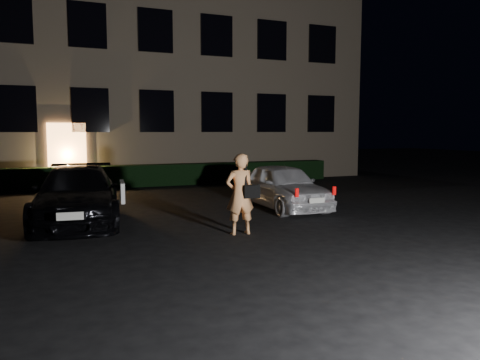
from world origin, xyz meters
name	(u,v)px	position (x,y,z in m)	size (l,w,h in m)	color
ground	(278,241)	(0.00, 0.00, 0.00)	(80.00, 80.00, 0.00)	black
building	(138,52)	(0.00, 14.99, 6.00)	(20.00, 8.11, 12.00)	#736552
hedge	(160,175)	(0.00, 10.50, 0.42)	(15.00, 0.70, 0.85)	black
sedan	(78,195)	(-3.56, 3.51, 0.67)	(2.39, 4.83, 1.34)	black
hatch	(283,186)	(1.94, 3.52, 0.64)	(1.55, 3.76, 1.27)	silver
man	(240,194)	(-0.45, 0.91, 0.86)	(0.71, 0.44, 1.72)	#FAA865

